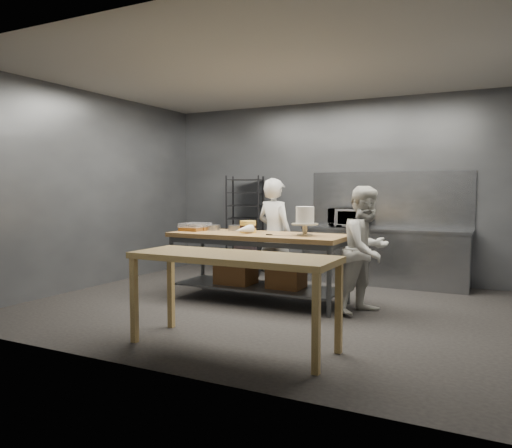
{
  "coord_description": "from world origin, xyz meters",
  "views": [
    {
      "loc": [
        2.76,
        -5.73,
        1.51
      ],
      "look_at": [
        -0.26,
        0.17,
        1.05
      ],
      "focal_mm": 35.0,
      "sensor_mm": 36.0,
      "label": 1
    }
  ],
  "objects": [
    {
      "name": "chef_right",
      "position": [
        1.22,
        0.24,
        0.78
      ],
      "size": [
        0.85,
        0.93,
        1.55
      ],
      "primitive_type": "imported",
      "rotation": [
        0.0,
        0.0,
        1.15
      ],
      "color": "silver",
      "rests_on": "ground"
    },
    {
      "name": "frosted_cake_stand",
      "position": [
        0.43,
        0.21,
        1.15
      ],
      "size": [
        0.34,
        0.34,
        0.37
      ],
      "color": "#B7AE92",
      "rests_on": "work_table"
    },
    {
      "name": "layer_cake",
      "position": [
        -0.44,
        0.29,
        1.0
      ],
      "size": [
        0.22,
        0.22,
        0.16
      ],
      "color": "#F0BD4C",
      "rests_on": "work_table"
    },
    {
      "name": "near_counter",
      "position": [
        0.43,
        -1.66,
        0.81
      ],
      "size": [
        2.0,
        0.7,
        0.9
      ],
      "color": "olive",
      "rests_on": "ground"
    },
    {
      "name": "microwave",
      "position": [
        0.39,
        2.18,
        1.05
      ],
      "size": [
        0.54,
        0.37,
        0.3
      ],
      "primitive_type": "imported",
      "color": "black",
      "rests_on": "back_counter"
    },
    {
      "name": "speed_rack",
      "position": [
        -1.45,
        2.1,
        0.86
      ],
      "size": [
        0.78,
        0.81,
        1.75
      ],
      "color": "black",
      "rests_on": "ground"
    },
    {
      "name": "pastry_clamshells",
      "position": [
        -1.27,
        0.24,
        0.98
      ],
      "size": [
        0.33,
        0.39,
        0.11
      ],
      "color": "#9F5E1F",
      "rests_on": "work_table"
    },
    {
      "name": "offset_spatula",
      "position": [
        0.09,
        0.05,
        0.93
      ],
      "size": [
        0.36,
        0.02,
        0.02
      ],
      "color": "slate",
      "rests_on": "work_table"
    },
    {
      "name": "cake_pans",
      "position": [
        -1.05,
        0.43,
        0.96
      ],
      "size": [
        0.8,
        0.43,
        0.07
      ],
      "color": "gray",
      "rests_on": "work_table"
    },
    {
      "name": "ground",
      "position": [
        0.0,
        0.0,
        0.0
      ],
      "size": [
        6.0,
        6.0,
        0.0
      ],
      "primitive_type": "plane",
      "color": "black",
      "rests_on": "ground"
    },
    {
      "name": "back_counter",
      "position": [
        1.0,
        2.18,
        0.45
      ],
      "size": [
        2.6,
        0.6,
        0.9
      ],
      "color": "slate",
      "rests_on": "ground"
    },
    {
      "name": "chef_behind",
      "position": [
        -0.31,
        0.89,
        0.84
      ],
      "size": [
        0.7,
        0.56,
        1.67
      ],
      "primitive_type": "imported",
      "rotation": [
        0.0,
        0.0,
        2.85
      ],
      "color": "silver",
      "rests_on": "ground"
    },
    {
      "name": "work_table",
      "position": [
        -0.26,
        0.22,
        0.57
      ],
      "size": [
        2.4,
        0.9,
        0.92
      ],
      "color": "brown",
      "rests_on": "ground"
    },
    {
      "name": "back_wall",
      "position": [
        0.0,
        2.5,
        1.5
      ],
      "size": [
        6.0,
        0.04,
        3.0
      ],
      "primitive_type": "cube",
      "color": "#4C4F54",
      "rests_on": "ground"
    },
    {
      "name": "piping_bag",
      "position": [
        -0.38,
        0.05,
        0.98
      ],
      "size": [
        0.14,
        0.39,
        0.12
      ],
      "primitive_type": "cone",
      "rotation": [
        1.57,
        0.0,
        -0.06
      ],
      "color": "silver",
      "rests_on": "work_table"
    },
    {
      "name": "splashback_panel",
      "position": [
        1.0,
        2.48,
        1.35
      ],
      "size": [
        2.6,
        0.02,
        0.9
      ],
      "primitive_type": "cube",
      "color": "slate",
      "rests_on": "back_counter"
    }
  ]
}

